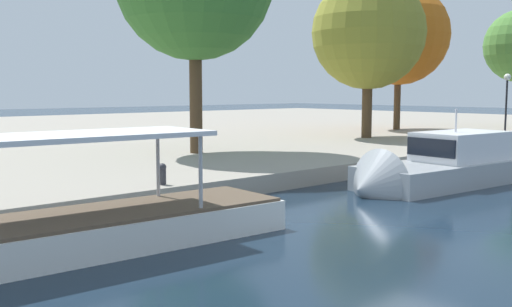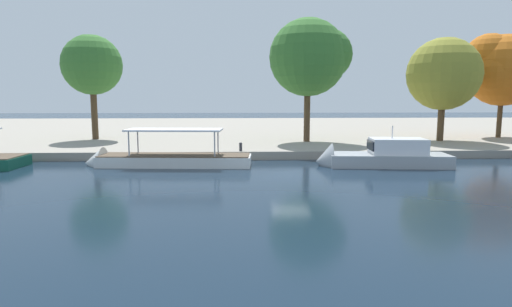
{
  "view_description": "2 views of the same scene",
  "coord_description": "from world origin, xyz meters",
  "px_view_note": "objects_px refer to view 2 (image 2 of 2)",
  "views": [
    {
      "loc": [
        -13.91,
        -8.86,
        3.79
      ],
      "look_at": [
        -1.72,
        4.57,
        1.84
      ],
      "focal_mm": 41.38,
      "sensor_mm": 36.0,
      "label": 1
    },
    {
      "loc": [
        -3.47,
        -27.47,
        5.18
      ],
      "look_at": [
        -2.19,
        3.49,
        0.98
      ],
      "focal_mm": 29.47,
      "sensor_mm": 36.0,
      "label": 2
    }
  ],
  "objects_px": {
    "tree_1": "(499,68)",
    "tree_2": "(311,57)",
    "motor_yacht_2": "(379,158)",
    "tree_4": "(446,73)",
    "tree_3": "(92,63)",
    "mooring_bollard_0": "(241,146)",
    "tour_boat_1": "(162,162)"
  },
  "relations": [
    {
      "from": "mooring_bollard_0",
      "to": "tree_3",
      "type": "distance_m",
      "value": 20.1
    },
    {
      "from": "mooring_bollard_0",
      "to": "tree_1",
      "type": "xyz_separation_m",
      "value": [
        28.29,
        10.56,
        7.19
      ]
    },
    {
      "from": "motor_yacht_2",
      "to": "tree_2",
      "type": "xyz_separation_m",
      "value": [
        -3.26,
        11.48,
        8.54
      ]
    },
    {
      "from": "mooring_bollard_0",
      "to": "tree_2",
      "type": "xyz_separation_m",
      "value": [
        7.1,
        7.44,
        8.07
      ]
    },
    {
      "from": "tree_2",
      "to": "tree_4",
      "type": "xyz_separation_m",
      "value": [
        13.79,
        0.06,
        -1.58
      ]
    },
    {
      "from": "tree_4",
      "to": "tree_2",
      "type": "bearing_deg",
      "value": -179.76
    },
    {
      "from": "mooring_bollard_0",
      "to": "tree_4",
      "type": "bearing_deg",
      "value": 19.75
    },
    {
      "from": "tour_boat_1",
      "to": "motor_yacht_2",
      "type": "distance_m",
      "value": 16.35
    },
    {
      "from": "motor_yacht_2",
      "to": "tree_4",
      "type": "height_order",
      "value": "tree_4"
    },
    {
      "from": "tree_1",
      "to": "tree_2",
      "type": "relative_size",
      "value": 0.93
    },
    {
      "from": "tree_1",
      "to": "tree_2",
      "type": "height_order",
      "value": "tree_2"
    },
    {
      "from": "tree_1",
      "to": "tree_3",
      "type": "xyz_separation_m",
      "value": [
        -43.69,
        -0.12,
        0.4
      ]
    },
    {
      "from": "mooring_bollard_0",
      "to": "tree_2",
      "type": "height_order",
      "value": "tree_2"
    },
    {
      "from": "motor_yacht_2",
      "to": "tree_4",
      "type": "relative_size",
      "value": 0.96
    },
    {
      "from": "tour_boat_1",
      "to": "tree_1",
      "type": "xyz_separation_m",
      "value": [
        34.27,
        13.87,
        7.94
      ]
    },
    {
      "from": "motor_yacht_2",
      "to": "tree_3",
      "type": "height_order",
      "value": "tree_3"
    },
    {
      "from": "tree_2",
      "to": "motor_yacht_2",
      "type": "bearing_deg",
      "value": -74.15
    },
    {
      "from": "motor_yacht_2",
      "to": "mooring_bollard_0",
      "type": "bearing_deg",
      "value": -15.92
    },
    {
      "from": "tour_boat_1",
      "to": "tree_4",
      "type": "relative_size",
      "value": 1.22
    },
    {
      "from": "tree_1",
      "to": "motor_yacht_2",
      "type": "bearing_deg",
      "value": -140.86
    },
    {
      "from": "tree_3",
      "to": "tree_1",
      "type": "bearing_deg",
      "value": 0.16
    },
    {
      "from": "motor_yacht_2",
      "to": "tree_4",
      "type": "bearing_deg",
      "value": -127.03
    },
    {
      "from": "tree_3",
      "to": "tour_boat_1",
      "type": "bearing_deg",
      "value": -55.55
    },
    {
      "from": "tree_1",
      "to": "tree_4",
      "type": "relative_size",
      "value": 1.09
    },
    {
      "from": "tour_boat_1",
      "to": "motor_yacht_2",
      "type": "bearing_deg",
      "value": -178.76
    },
    {
      "from": "tour_boat_1",
      "to": "tree_4",
      "type": "distance_m",
      "value": 29.84
    },
    {
      "from": "tree_1",
      "to": "tree_2",
      "type": "bearing_deg",
      "value": -171.62
    },
    {
      "from": "mooring_bollard_0",
      "to": "tour_boat_1",
      "type": "bearing_deg",
      "value": -151.08
    },
    {
      "from": "motor_yacht_2",
      "to": "tree_3",
      "type": "bearing_deg",
      "value": -23.97
    },
    {
      "from": "tour_boat_1",
      "to": "tree_2",
      "type": "bearing_deg",
      "value": -136.77
    },
    {
      "from": "tree_4",
      "to": "tree_3",
      "type": "bearing_deg",
      "value": 175.36
    },
    {
      "from": "tour_boat_1",
      "to": "tree_3",
      "type": "relative_size",
      "value": 1.17
    }
  ]
}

